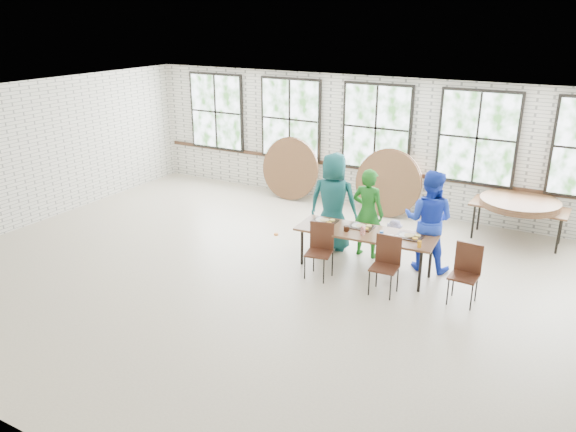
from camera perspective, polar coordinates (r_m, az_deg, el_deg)
name	(u,v)px	position (r m, az deg, el deg)	size (l,w,h in m)	color
room	(376,130)	(12.85, 8.95, 8.65)	(12.00, 12.00, 12.00)	beige
dining_table	(365,234)	(9.78, 7.87, -1.87)	(2.45, 0.95, 0.74)	brown
chair_near_left	(320,245)	(9.59, 3.31, -3.00)	(0.49, 0.48, 0.95)	#452417
chair_near_right	(386,260)	(9.17, 9.96, -4.40)	(0.44, 0.43, 0.95)	#452417
chair_spare	(466,268)	(9.17, 17.64, -5.09)	(0.44, 0.42, 0.95)	#452417
adult_teal	(333,202)	(10.60, 4.62, 1.44)	(0.92, 0.60, 1.88)	#175A53
adult_green	(368,213)	(10.37, 8.11, 0.29)	(0.61, 0.40, 1.68)	#1C6A1D
toddler	(394,241)	(10.37, 10.69, -2.48)	(0.52, 0.30, 0.80)	#211544
adult_blue	(429,220)	(10.03, 14.10, -0.44)	(0.88, 0.68, 1.80)	blue
storage_table	(519,208)	(11.88, 22.41, 0.71)	(1.82, 0.80, 0.74)	brown
tabletop_clutter	(370,231)	(9.72, 8.35, -1.56)	(2.10, 0.63, 0.11)	black
round_tops_stacked	(520,203)	(11.84, 22.48, 1.25)	(1.50, 1.50, 0.13)	brown
round_tops_leaning	(337,176)	(13.10, 5.01, 4.10)	(4.01, 0.40, 1.49)	brown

